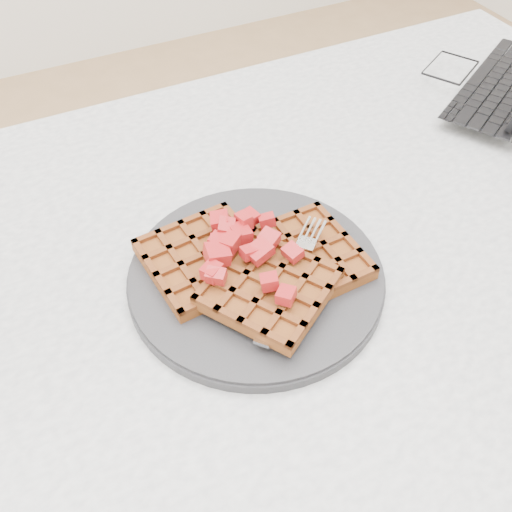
% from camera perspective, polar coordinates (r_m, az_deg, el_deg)
% --- Properties ---
extents(ground, '(4.00, 4.00, 0.00)m').
position_cam_1_polar(ground, '(1.32, 3.38, -21.83)').
color(ground, tan).
rests_on(ground, ground).
extents(table, '(1.20, 0.80, 0.75)m').
position_cam_1_polar(table, '(0.76, 5.45, -4.42)').
color(table, silver).
rests_on(table, ground).
extents(plate, '(0.28, 0.28, 0.02)m').
position_cam_1_polar(plate, '(0.63, -0.00, -1.99)').
color(plate, '#252427').
rests_on(plate, table).
extents(waffles, '(0.22, 0.22, 0.03)m').
position_cam_1_polar(waffles, '(0.61, 0.17, -1.04)').
color(waffles, brown).
rests_on(waffles, plate).
extents(strawberry_pile, '(0.15, 0.15, 0.02)m').
position_cam_1_polar(strawberry_pile, '(0.59, -0.00, 0.92)').
color(strawberry_pile, maroon).
rests_on(strawberry_pile, waffles).
extents(fork, '(0.15, 0.14, 0.02)m').
position_cam_1_polar(fork, '(0.60, 3.93, -2.05)').
color(fork, silver).
rests_on(fork, plate).
extents(laptop, '(0.34, 0.32, 0.20)m').
position_cam_1_polar(laptop, '(0.98, 23.17, 16.45)').
color(laptop, black).
rests_on(laptop, table).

